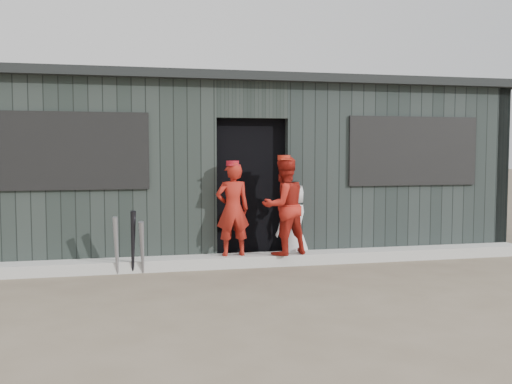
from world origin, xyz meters
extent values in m
plane|color=brown|center=(0.00, 0.00, 0.00)|extent=(80.00, 80.00, 0.00)
cube|color=#ABABA5|center=(0.00, 1.82, 0.07)|extent=(8.00, 0.36, 0.15)
cone|color=gray|center=(-1.83, 1.58, 0.37)|extent=(0.10, 0.22, 0.74)
cone|color=gray|center=(-1.52, 1.55, 0.34)|extent=(0.09, 0.27, 0.69)
cone|color=black|center=(-1.63, 1.57, 0.41)|extent=(0.09, 0.25, 0.82)
imported|color=maroon|center=(-0.32, 1.81, 0.77)|extent=(0.47, 0.32, 1.25)
imported|color=#A11D13|center=(0.37, 1.73, 0.81)|extent=(0.77, 0.67, 1.32)
imported|color=silver|center=(0.62, 2.07, 0.54)|extent=(0.60, 0.46, 1.09)
cube|color=black|center=(0.00, 3.50, 1.20)|extent=(7.60, 2.70, 2.20)
cube|color=#272E2B|center=(-2.25, 2.10, 1.25)|extent=(3.50, 0.20, 2.50)
cube|color=#272E2C|center=(2.25, 2.10, 1.25)|extent=(3.50, 0.20, 2.50)
cube|color=#252C29|center=(0.00, 2.10, 2.25)|extent=(1.00, 0.20, 0.50)
cube|color=#262E2A|center=(3.90, 3.50, 1.25)|extent=(0.20, 3.00, 2.50)
cube|color=#252C2A|center=(0.00, 4.90, 1.25)|extent=(8.00, 0.20, 2.50)
cube|color=black|center=(0.00, 3.50, 2.56)|extent=(8.30, 3.30, 0.12)
cube|color=black|center=(-2.40, 1.98, 1.55)|extent=(2.00, 0.04, 1.00)
cube|color=black|center=(2.40, 1.98, 1.55)|extent=(2.00, 0.04, 1.00)
cube|color=black|center=(-0.10, 2.45, 1.35)|extent=(0.24, 0.24, 0.98)
cube|color=black|center=(0.09, 2.57, 1.30)|extent=(0.24, 0.21, 0.92)
camera|label=1|loc=(-1.67, -5.64, 1.53)|focal=40.00mm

